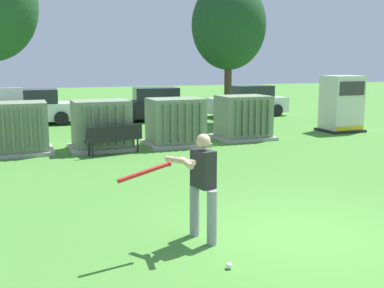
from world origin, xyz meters
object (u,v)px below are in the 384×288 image
(transformer_west, at_px, (17,129))
(sports_ball, at_px, (229,266))
(transformer_mid_west, at_px, (101,126))
(transformer_mid_east, at_px, (175,122))
(transformer_east, at_px, (243,118))
(parked_car_left_of_center, at_px, (154,105))
(parked_car_right_of_center, at_px, (248,102))
(park_bench, at_px, (115,137))
(parked_car_leftmost, at_px, (32,108))
(generator_enclosure, at_px, (341,104))
(batter, at_px, (200,182))

(transformer_west, height_order, sports_ball, transformer_west)
(transformer_mid_west, relative_size, transformer_mid_east, 1.00)
(transformer_east, xyz_separation_m, parked_car_left_of_center, (-1.58, 6.55, -0.04))
(transformer_mid_east, distance_m, parked_car_right_of_center, 9.58)
(transformer_mid_east, bearing_deg, park_bench, -158.66)
(transformer_east, distance_m, parked_car_right_of_center, 7.65)
(parked_car_leftmost, bearing_deg, park_bench, -75.66)
(transformer_east, distance_m, sports_ball, 11.26)
(parked_car_leftmost, bearing_deg, transformer_mid_east, -59.36)
(parked_car_left_of_center, bearing_deg, generator_enclosure, -44.86)
(transformer_mid_west, height_order, parked_car_right_of_center, same)
(transformer_west, xyz_separation_m, transformer_mid_west, (2.59, -0.19, 0.00))
(transformer_mid_east, height_order, park_bench, transformer_mid_east)
(transformer_east, xyz_separation_m, generator_enclosure, (4.69, 0.32, 0.35))
(transformer_mid_east, distance_m, park_bench, 2.49)
(transformer_mid_east, xyz_separation_m, batter, (-2.45, -8.46, 0.19))
(transformer_west, height_order, transformer_east, same)
(transformer_east, height_order, sports_ball, transformer_east)
(parked_car_right_of_center, bearing_deg, transformer_mid_east, -132.62)
(transformer_mid_west, distance_m, transformer_mid_east, 2.54)
(transformer_west, distance_m, transformer_east, 7.91)
(park_bench, bearing_deg, transformer_mid_east, 21.34)
(transformer_west, height_order, transformer_mid_west, same)
(sports_ball, bearing_deg, parked_car_right_of_center, 61.71)
(transformer_mid_west, height_order, generator_enclosure, generator_enclosure)
(sports_ball, xyz_separation_m, parked_car_right_of_center, (8.95, 16.63, 0.71))
(park_bench, distance_m, parked_car_left_of_center, 8.56)
(generator_enclosure, distance_m, parked_car_left_of_center, 8.85)
(generator_enclosure, xyz_separation_m, parked_car_leftmost, (-11.93, 6.85, -0.38))
(batter, distance_m, parked_car_leftmost, 16.11)
(generator_enclosure, height_order, sports_ball, generator_enclosure)
(parked_car_leftmost, bearing_deg, batter, -82.86)
(generator_enclosure, xyz_separation_m, parked_car_right_of_center, (-0.99, 6.38, -0.38))
(transformer_mid_east, xyz_separation_m, parked_car_left_of_center, (1.21, 6.91, -0.04))
(transformer_west, bearing_deg, transformer_east, 0.30)
(transformer_west, relative_size, transformer_mid_east, 1.00)
(parked_car_left_of_center, bearing_deg, transformer_mid_west, -118.89)
(transformer_east, relative_size, generator_enclosure, 0.91)
(batter, bearing_deg, transformer_west, 106.93)
(transformer_mid_west, relative_size, park_bench, 1.14)
(transformer_mid_east, xyz_separation_m, sports_ball, (-2.46, -9.58, -0.74))
(transformer_east, relative_size, park_bench, 1.14)
(transformer_mid_east, bearing_deg, transformer_east, 7.17)
(transformer_mid_west, xyz_separation_m, transformer_mid_east, (2.53, -0.12, 0.00))
(transformer_mid_east, height_order, sports_ball, transformer_mid_east)
(sports_ball, xyz_separation_m, parked_car_left_of_center, (3.68, 16.48, 0.71))
(parked_car_right_of_center, bearing_deg, park_bench, -137.88)
(generator_enclosure, bearing_deg, parked_car_right_of_center, 98.82)
(batter, bearing_deg, transformer_east, 59.26)
(transformer_mid_east, bearing_deg, parked_car_right_of_center, 47.38)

